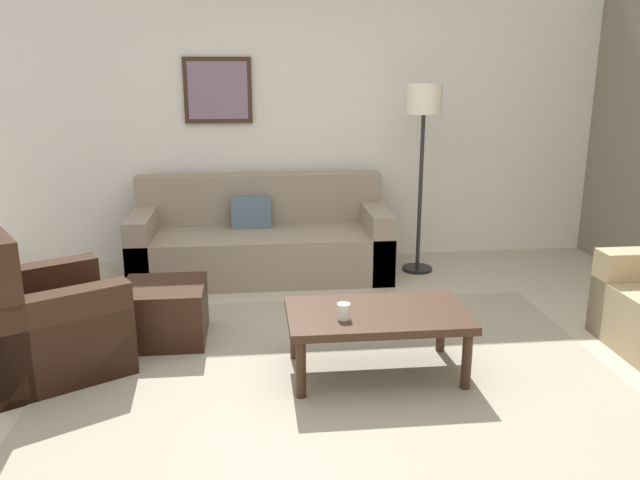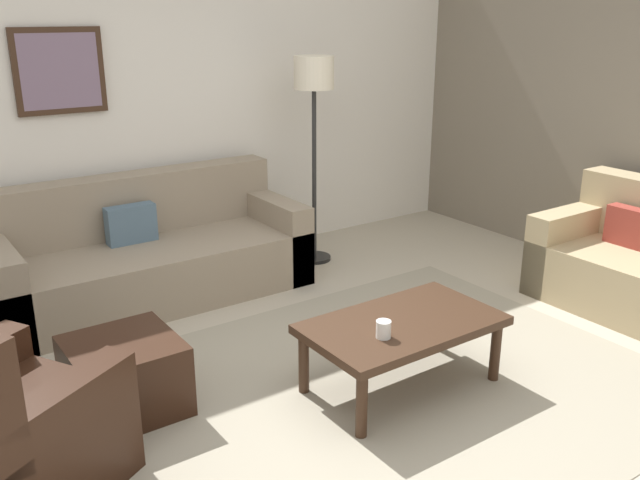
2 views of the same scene
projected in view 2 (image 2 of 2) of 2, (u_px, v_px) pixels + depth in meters
ground_plane at (358, 398)px, 3.79m from camera, size 8.00×8.00×0.00m
rear_partition at (158, 97)px, 5.36m from camera, size 6.00×0.12×2.80m
area_rug at (358, 397)px, 3.79m from camera, size 3.53×2.55×0.01m
couch_main at (146, 256)px, 5.11m from camera, size 2.28×0.93×0.88m
ottoman at (125, 376)px, 3.62m from camera, size 0.56×0.56×0.40m
coffee_table at (402, 329)px, 3.80m from camera, size 1.10×0.64×0.41m
cup at (383, 329)px, 3.57m from camera, size 0.08×0.08×0.09m
lamp_standing at (314, 94)px, 5.45m from camera, size 0.32×0.32×1.71m
framed_artwork at (60, 71)px, 4.81m from camera, size 0.63×0.04×0.60m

